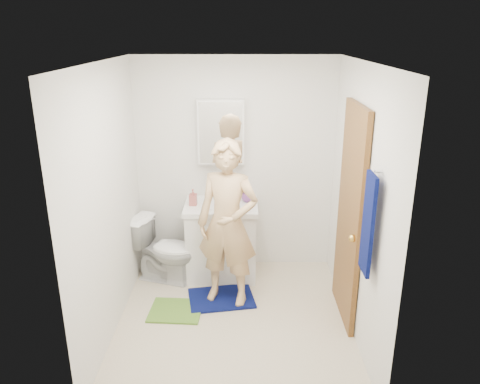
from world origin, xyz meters
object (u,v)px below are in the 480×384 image
object	(u,v)px
toothbrush_cup	(247,197)
vanity_cabinet	(222,242)
towel	(368,225)
toilet	(165,250)
medicine_cabinet	(221,132)
soap_dispenser	(193,197)
man	(228,224)

from	to	relation	value
toothbrush_cup	vanity_cabinet	bearing A→B (deg)	-162.77
towel	toilet	bearing A→B (deg)	142.67
medicine_cabinet	soap_dispenser	size ratio (longest dim) A/B	3.89
vanity_cabinet	towel	distance (m)	2.08
vanity_cabinet	toothbrush_cup	size ratio (longest dim) A/B	5.98
towel	toothbrush_cup	world-z (taller)	towel
man	toothbrush_cup	bearing A→B (deg)	88.80
towel	vanity_cabinet	bearing A→B (deg)	128.47
toilet	toothbrush_cup	world-z (taller)	toothbrush_cup
toilet	toothbrush_cup	xyz separation A→B (m)	(0.90, 0.20, 0.54)
toilet	soap_dispenser	world-z (taller)	soap_dispenser
towel	toothbrush_cup	distance (m)	1.84
vanity_cabinet	toothbrush_cup	bearing A→B (deg)	17.23
medicine_cabinet	man	size ratio (longest dim) A/B	0.42
towel	man	distance (m)	1.49
medicine_cabinet	towel	bearing A→B (deg)	-55.39
toilet	man	distance (m)	0.97
toilet	medicine_cabinet	bearing A→B (deg)	-43.55
man	soap_dispenser	bearing A→B (deg)	141.64
vanity_cabinet	toilet	world-z (taller)	vanity_cabinet
soap_dispenser	towel	bearing A→B (deg)	-44.70
toothbrush_cup	toilet	bearing A→B (deg)	-167.29
toothbrush_cup	medicine_cabinet	bearing A→B (deg)	154.43
toothbrush_cup	man	distance (m)	0.68
soap_dispenser	toothbrush_cup	bearing A→B (deg)	10.53
man	toilet	bearing A→B (deg)	163.72
soap_dispenser	man	distance (m)	0.67
toothbrush_cup	man	bearing A→B (deg)	-107.11
soap_dispenser	toothbrush_cup	world-z (taller)	soap_dispenser
vanity_cabinet	towel	size ratio (longest dim) A/B	1.00
towel	man	bearing A→B (deg)	139.70
vanity_cabinet	man	xyz separation A→B (m)	(0.09, -0.56, 0.46)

